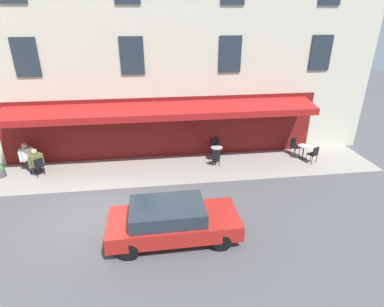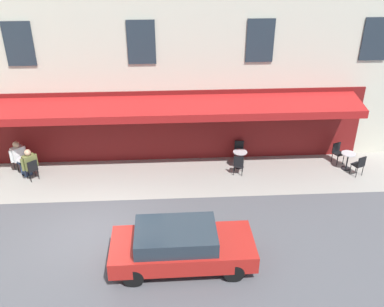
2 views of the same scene
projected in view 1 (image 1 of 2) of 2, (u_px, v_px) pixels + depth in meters
The scene contains 15 objects.
ground_plane at pixel (93, 214), 11.49m from camera, with size 70.00×70.00×0.00m, color #4C4C51.
sidewalk_cafe_terrace at pixel (172, 169), 14.95m from camera, with size 20.50×3.20×0.01m, color gray.
cafe_building_facade at pixel (173, 5), 17.48m from camera, with size 20.00×10.70×15.00m.
cafe_table_near_entrance at pixel (303, 150), 15.82m from camera, with size 0.60×0.60×0.75m.
cafe_chair_black_facing_street at pixel (314, 153), 15.30m from camera, with size 0.53×0.53×0.91m.
cafe_chair_black_corner_right at pixel (294, 145), 16.30m from camera, with size 0.52×0.52×0.91m.
cafe_table_mid_terrace at pixel (217, 152), 15.62m from camera, with size 0.60×0.60×0.75m.
cafe_chair_black_corner_left at pixel (216, 156), 15.03m from camera, with size 0.49×0.49×0.91m.
cafe_chair_black_under_awning at pixel (215, 146), 16.18m from camera, with size 0.44×0.44×0.91m.
cafe_table_streetside at pixel (33, 163), 14.46m from camera, with size 0.60×0.60×0.75m.
cafe_chair_black_near_door at pixel (38, 165), 14.06m from camera, with size 0.56×0.56×0.91m.
cafe_chair_black_by_window at pixel (26, 158), 14.79m from camera, with size 0.57×0.57×0.91m.
seated_patron_in_white at pixel (27, 156), 14.60m from camera, with size 0.68×0.68×1.37m.
seated_companion_in_olive at pixel (36, 161), 14.12m from camera, with size 0.66×0.67×1.34m.
parked_car_red at pixel (172, 220), 9.98m from camera, with size 4.32×1.84×1.33m.
Camera 1 is at (-2.46, 9.95, 6.82)m, focal length 28.35 mm.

